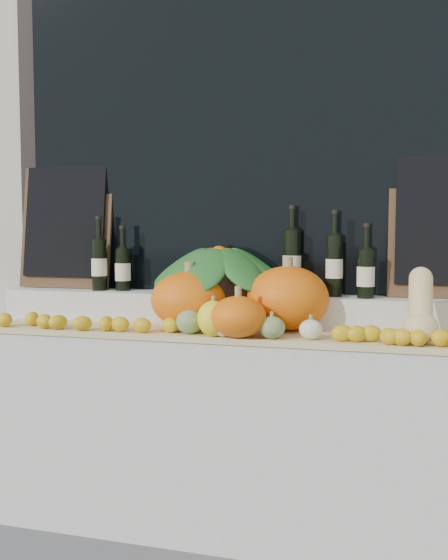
# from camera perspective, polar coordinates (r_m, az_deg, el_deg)

# --- Properties ---
(storefront_facade) EXTENTS (7.00, 0.94, 4.50)m
(storefront_facade) POSITION_cam_1_polar(r_m,az_deg,el_deg) (3.55, 3.72, 19.45)
(storefront_facade) COLOR beige
(storefront_facade) RESTS_ON ground
(display_sill) EXTENTS (2.30, 0.55, 0.88)m
(display_sill) POSITION_cam_1_polar(r_m,az_deg,el_deg) (2.87, 0.42, -13.57)
(display_sill) COLOR silver
(display_sill) RESTS_ON ground
(rear_tier) EXTENTS (2.30, 0.25, 0.16)m
(rear_tier) POSITION_cam_1_polar(r_m,az_deg,el_deg) (2.89, 1.22, -2.83)
(rear_tier) COLOR silver
(rear_tier) RESTS_ON display_sill
(straw_bedding) EXTENTS (2.10, 0.32, 0.02)m
(straw_bedding) POSITION_cam_1_polar(r_m,az_deg,el_deg) (2.64, -0.30, -5.01)
(straw_bedding) COLOR tan
(straw_bedding) RESTS_ON display_sill
(pumpkin_left) EXTENTS (0.38, 0.38, 0.25)m
(pumpkin_left) POSITION_cam_1_polar(r_m,az_deg,el_deg) (2.72, -3.18, -1.81)
(pumpkin_left) COLOR orange
(pumpkin_left) RESTS_ON straw_bedding
(pumpkin_right) EXTENTS (0.36, 0.36, 0.28)m
(pumpkin_right) POSITION_cam_1_polar(r_m,az_deg,el_deg) (2.68, 5.85, -1.66)
(pumpkin_right) COLOR orange
(pumpkin_right) RESTS_ON straw_bedding
(pumpkin_center) EXTENTS (0.28, 0.28, 0.17)m
(pumpkin_center) POSITION_cam_1_polar(r_m,az_deg,el_deg) (2.48, 1.30, -3.38)
(pumpkin_center) COLOR orange
(pumpkin_center) RESTS_ON straw_bedding
(butternut_squash) EXTENTS (0.13, 0.20, 0.29)m
(butternut_squash) POSITION_cam_1_polar(r_m,az_deg,el_deg) (2.48, 17.53, -2.58)
(butternut_squash) COLOR #EECC8C
(butternut_squash) RESTS_ON straw_bedding
(decorative_gourds) EXTENTS (0.60, 0.15, 0.17)m
(decorative_gourds) POSITION_cam_1_polar(r_m,az_deg,el_deg) (2.51, 0.51, -3.91)
(decorative_gourds) COLOR #2D601C
(decorative_gourds) RESTS_ON straw_bedding
(lemon_heap) EXTENTS (2.20, 0.16, 0.06)m
(lemon_heap) POSITION_cam_1_polar(r_m,az_deg,el_deg) (2.53, -0.99, -4.41)
(lemon_heap) COLOR gold
(lemon_heap) RESTS_ON straw_bedding
(produce_bowl) EXTENTS (0.69, 0.69, 0.23)m
(produce_bowl) POSITION_cam_1_polar(r_m,az_deg,el_deg) (2.88, -0.44, 0.90)
(produce_bowl) COLOR black
(produce_bowl) RESTS_ON rear_tier
(wine_bottle_far_left) EXTENTS (0.08, 0.08, 0.36)m
(wine_bottle_far_left) POSITION_cam_1_polar(r_m,az_deg,el_deg) (3.10, -11.33, 1.45)
(wine_bottle_far_left) COLOR black
(wine_bottle_far_left) RESTS_ON rear_tier
(wine_bottle_near_left) EXTENTS (0.08, 0.08, 0.32)m
(wine_bottle_near_left) POSITION_cam_1_polar(r_m,az_deg,el_deg) (3.07, -9.23, 1.02)
(wine_bottle_near_left) COLOR black
(wine_bottle_near_left) RESTS_ON rear_tier
(wine_bottle_tall) EXTENTS (0.08, 0.08, 0.41)m
(wine_bottle_tall) POSITION_cam_1_polar(r_m,az_deg,el_deg) (2.85, 6.23, 1.68)
(wine_bottle_tall) COLOR black
(wine_bottle_tall) RESTS_ON rear_tier
(wine_bottle_near_right) EXTENTS (0.08, 0.08, 0.38)m
(wine_bottle_near_right) POSITION_cam_1_polar(r_m,az_deg,el_deg) (2.80, 10.05, 1.36)
(wine_bottle_near_right) COLOR black
(wine_bottle_near_right) RESTS_ON rear_tier
(wine_bottle_far_right) EXTENTS (0.08, 0.08, 0.32)m
(wine_bottle_far_right) POSITION_cam_1_polar(r_m,az_deg,el_deg) (2.75, 12.84, 0.63)
(wine_bottle_far_right) COLOR black
(wine_bottle_far_right) RESTS_ON rear_tier
(chalkboard_left) EXTENTS (0.50, 0.11, 0.62)m
(chalkboard_left) POSITION_cam_1_polar(r_m,az_deg,el_deg) (3.28, -14.28, 4.93)
(chalkboard_left) COLOR #4C331E
(chalkboard_left) RESTS_ON rear_tier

